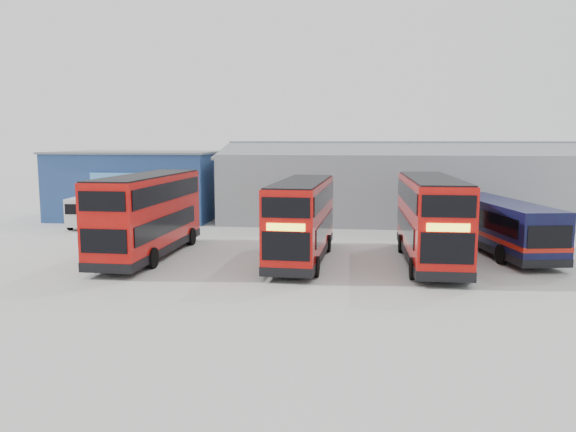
{
  "coord_description": "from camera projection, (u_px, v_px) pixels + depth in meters",
  "views": [
    {
      "loc": [
        2.96,
        -23.66,
        6.02
      ],
      "look_at": [
        -0.7,
        4.82,
        2.1
      ],
      "focal_mm": 35.0,
      "sensor_mm": 36.0,
      "label": 1
    }
  ],
  "objects": [
    {
      "name": "office_block",
      "position": [
        140.0,
        184.0,
        43.54
      ],
      "size": [
        12.3,
        8.32,
        5.12
      ],
      "color": "navy",
      "rests_on": "ground"
    },
    {
      "name": "panel_van",
      "position": [
        93.0,
        209.0,
        39.04
      ],
      "size": [
        2.43,
        5.05,
        2.14
      ],
      "rotation": [
        0.0,
        0.0,
        0.08
      ],
      "color": "silver",
      "rests_on": "ground"
    },
    {
      "name": "double_decker_left",
      "position": [
        148.0,
        216.0,
        28.79
      ],
      "size": [
        2.66,
        10.1,
        4.25
      ],
      "rotation": [
        0.0,
        0.0,
        3.13
      ],
      "color": "#BB0D0A",
      "rests_on": "ground"
    },
    {
      "name": "single_decker_blue",
      "position": [
        499.0,
        227.0,
        30.02
      ],
      "size": [
        4.27,
        10.53,
        2.79
      ],
      "rotation": [
        0.0,
        0.0,
        3.33
      ],
      "color": "black",
      "rests_on": "ground"
    },
    {
      "name": "double_decker_right",
      "position": [
        431.0,
        221.0,
        27.26
      ],
      "size": [
        2.67,
        10.01,
        4.21
      ],
      "rotation": [
        0.0,
        0.0,
        0.01
      ],
      "color": "#BB0D0A",
      "rests_on": "ground"
    },
    {
      "name": "double_decker_centre",
      "position": [
        302.0,
        221.0,
        27.84
      ],
      "size": [
        2.69,
        9.6,
        4.02
      ],
      "rotation": [
        0.0,
        0.0,
        -0.04
      ],
      "color": "#BB0D0A",
      "rests_on": "ground"
    },
    {
      "name": "ground_plane",
      "position": [
        290.0,
        279.0,
        24.44
      ],
      "size": [
        120.0,
        120.0,
        0.0
      ],
      "primitive_type": "plane",
      "color": "#9E9D99",
      "rests_on": "ground"
    },
    {
      "name": "maintenance_shed",
      "position": [
        426.0,
        185.0,
        42.73
      ],
      "size": [
        30.5,
        12.0,
        5.89
      ],
      "color": "gray",
      "rests_on": "ground"
    }
  ]
}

